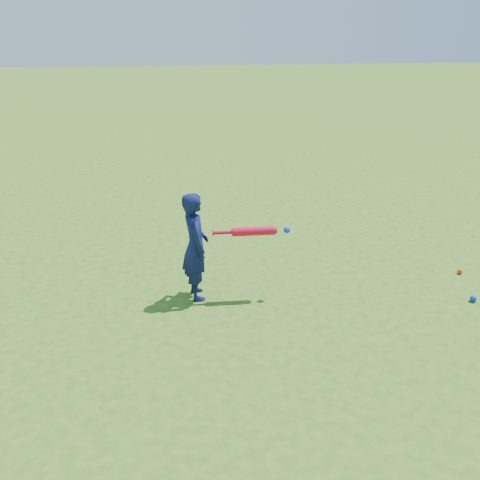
# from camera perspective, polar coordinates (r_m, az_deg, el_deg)

# --- Properties ---
(ground) EXTENTS (80.00, 80.00, 0.00)m
(ground) POSITION_cam_1_polar(r_m,az_deg,el_deg) (6.38, 2.49, -5.12)
(ground) COLOR #335F16
(ground) RESTS_ON ground
(child) EXTENTS (0.35, 0.49, 1.24)m
(child) POSITION_cam_1_polar(r_m,az_deg,el_deg) (5.96, -4.79, -0.68)
(child) COLOR #0E1442
(child) RESTS_ON ground
(ground_ball_red) EXTENTS (0.06, 0.06, 0.06)m
(ground_ball_red) POSITION_cam_1_polar(r_m,az_deg,el_deg) (7.26, 22.40, -3.14)
(ground_ball_red) COLOR red
(ground_ball_red) RESTS_ON ground
(ground_ball_blue) EXTENTS (0.08, 0.08, 0.08)m
(ground_ball_blue) POSITION_cam_1_polar(r_m,az_deg,el_deg) (6.60, 23.62, -5.75)
(ground_ball_blue) COLOR #0C2BD7
(ground_ball_blue) RESTS_ON ground
(bat_swing) EXTENTS (0.87, 0.12, 0.10)m
(bat_swing) POSITION_cam_1_polar(r_m,az_deg,el_deg) (5.89, 1.75, 0.95)
(bat_swing) COLOR red
(bat_swing) RESTS_ON ground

